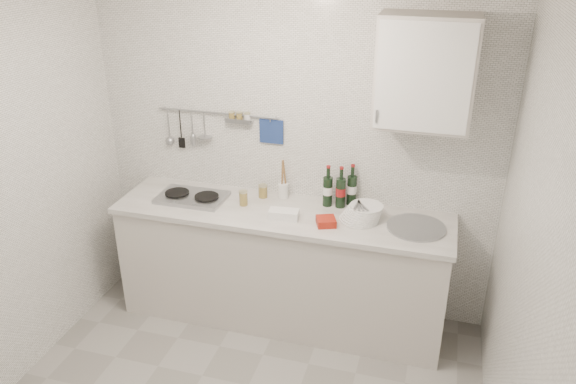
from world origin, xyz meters
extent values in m
cube|color=silver|center=(0.00, 1.40, 1.25)|extent=(3.00, 0.02, 2.50)
cube|color=silver|center=(1.50, 0.00, 1.25)|extent=(0.02, 2.80, 2.50)
cube|color=beige|center=(0.00, 1.10, 0.44)|extent=(2.40, 0.60, 0.88)
cube|color=silver|center=(0.00, 1.10, 0.90)|extent=(2.44, 0.64, 0.04)
cube|color=black|center=(0.00, 1.12, 0.05)|extent=(2.34, 0.52, 0.10)
cube|color=#93969B|center=(-0.70, 1.10, 0.94)|extent=(0.50, 0.32, 0.03)
cylinder|color=black|center=(-0.82, 1.10, 0.96)|extent=(0.18, 0.18, 0.01)
cylinder|color=black|center=(-0.58, 1.10, 0.96)|extent=(0.18, 0.18, 0.01)
cylinder|color=#93969B|center=(0.95, 1.10, 0.93)|extent=(0.40, 0.40, 0.02)
cylinder|color=#93969B|center=(0.95, 1.10, 0.87)|extent=(0.34, 0.34, 0.10)
cylinder|color=#93969B|center=(-0.58, 1.37, 1.52)|extent=(0.95, 0.02, 0.02)
cube|color=navy|center=(-0.16, 1.39, 1.41)|extent=(0.18, 0.02, 0.18)
cube|color=beige|center=(0.90, 1.22, 1.95)|extent=(0.60, 0.35, 0.70)
cube|color=white|center=(0.90, 1.04, 1.95)|extent=(0.56, 0.01, 0.66)
cylinder|color=#93969B|center=(0.64, 1.03, 1.70)|extent=(0.01, 0.01, 0.08)
cylinder|color=#4D7EAF|center=(-0.74, 1.13, 0.93)|extent=(0.27, 0.27, 0.01)
cylinder|color=#4D7EAF|center=(-0.74, 1.13, 0.94)|extent=(0.26, 0.26, 0.01)
cylinder|color=white|center=(0.56, 1.11, 0.93)|extent=(0.28, 0.28, 0.01)
cylinder|color=white|center=(0.56, 1.11, 0.94)|extent=(0.27, 0.27, 0.01)
cylinder|color=white|center=(0.57, 1.12, 0.95)|extent=(0.26, 0.26, 0.01)
cylinder|color=white|center=(0.58, 1.12, 0.97)|extent=(0.26, 0.26, 0.01)
cylinder|color=white|center=(0.58, 1.13, 0.98)|extent=(0.25, 0.25, 0.01)
cylinder|color=white|center=(0.59, 1.13, 0.99)|extent=(0.25, 0.25, 0.01)
cylinder|color=white|center=(0.60, 1.13, 1.01)|extent=(0.24, 0.24, 0.01)
cylinder|color=white|center=(0.60, 1.14, 1.02)|extent=(0.23, 0.23, 0.01)
cube|color=white|center=(0.05, 0.99, 0.95)|extent=(0.22, 0.12, 0.06)
cube|color=#B32213|center=(0.35, 0.98, 0.95)|extent=(0.16, 0.16, 0.05)
cylinder|color=white|center=(-0.05, 1.31, 0.98)|extent=(0.08, 0.08, 0.11)
cylinder|color=olive|center=(-0.04, 1.31, 1.12)|extent=(0.03, 0.06, 0.23)
cylinder|color=olive|center=(-0.06, 1.32, 1.11)|extent=(0.02, 0.04, 0.21)
cylinder|color=olive|center=(-0.20, 1.28, 0.96)|extent=(0.07, 0.07, 0.09)
cylinder|color=tan|center=(-0.20, 1.28, 1.01)|extent=(0.07, 0.07, 0.01)
cylinder|color=olive|center=(0.55, 1.25, 0.96)|extent=(0.07, 0.07, 0.07)
cylinder|color=tan|center=(0.55, 1.25, 1.00)|extent=(0.07, 0.07, 0.01)
cylinder|color=olive|center=(0.51, 1.17, 0.96)|extent=(0.06, 0.06, 0.07)
cylinder|color=tan|center=(0.51, 1.17, 1.00)|extent=(0.06, 0.06, 0.01)
cylinder|color=olive|center=(-0.29, 1.11, 0.97)|extent=(0.06, 0.06, 0.10)
cylinder|color=tan|center=(-0.29, 1.11, 1.03)|extent=(0.06, 0.06, 0.01)
camera|label=1|loc=(1.03, -2.35, 2.74)|focal=35.00mm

